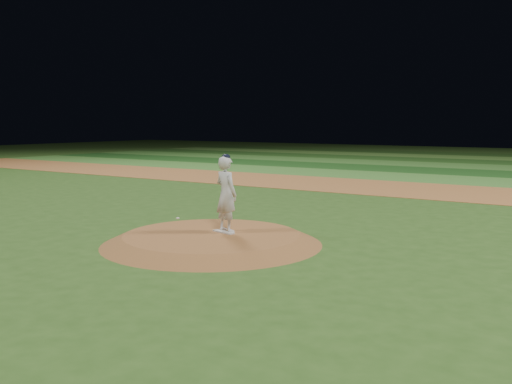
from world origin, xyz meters
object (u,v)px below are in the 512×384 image
object	(u,v)px
pitching_rubber	(224,232)
pitcher_on_mound	(226,194)
rosin_bag	(178,218)
pitchers_mound	(212,239)

from	to	relation	value
pitching_rubber	pitcher_on_mound	size ratio (longest dim) A/B	0.34
pitching_rubber	rosin_bag	bearing A→B (deg)	172.37
rosin_bag	pitcher_on_mound	size ratio (longest dim) A/B	0.05
rosin_bag	pitcher_on_mound	xyz separation A→B (m)	(2.28, -0.73, 0.94)
rosin_bag	pitching_rubber	bearing A→B (deg)	-20.78
pitchers_mound	rosin_bag	distance (m)	2.45
pitchers_mound	pitching_rubber	distance (m)	0.36
pitchers_mound	pitcher_on_mound	xyz separation A→B (m)	(0.13, 0.43, 1.10)
pitchers_mound	rosin_bag	bearing A→B (deg)	151.50
pitchers_mound	pitcher_on_mound	distance (m)	1.19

